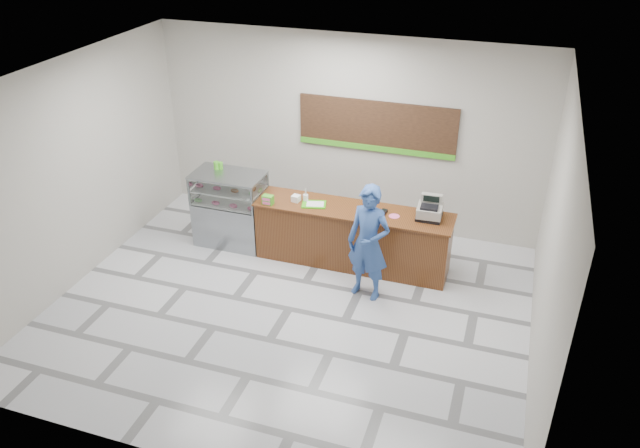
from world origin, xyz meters
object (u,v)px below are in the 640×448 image
(sales_counter, at_px, (352,236))
(customer, at_px, (369,243))
(serving_tray, at_px, (314,204))
(display_case, at_px, (230,208))
(cash_register, at_px, (430,210))

(sales_counter, relative_size, customer, 1.75)
(sales_counter, height_order, serving_tray, serving_tray)
(sales_counter, height_order, display_case, display_case)
(sales_counter, bearing_deg, customer, -59.60)
(sales_counter, distance_m, cash_register, 1.38)
(cash_register, bearing_deg, customer, -133.23)
(display_case, height_order, customer, customer)
(sales_counter, relative_size, display_case, 2.45)
(serving_tray, bearing_deg, customer, -47.42)
(display_case, distance_m, serving_tray, 1.61)
(display_case, relative_size, customer, 0.71)
(display_case, xyz_separation_m, cash_register, (3.44, 0.10, 0.49))
(sales_counter, distance_m, display_case, 2.23)
(sales_counter, relative_size, serving_tray, 7.31)
(serving_tray, bearing_deg, display_case, 163.58)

